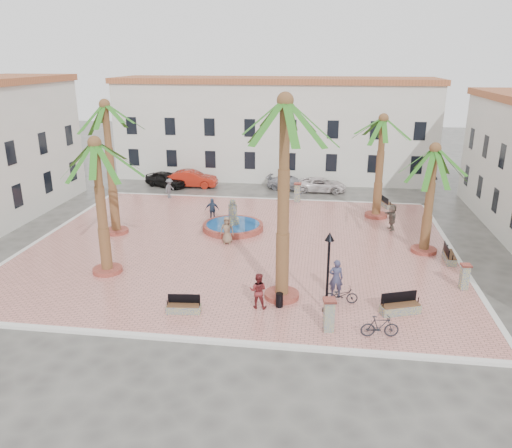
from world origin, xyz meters
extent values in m
plane|color=#56544F|center=(0.00, 0.00, 0.00)|extent=(120.00, 120.00, 0.00)
cube|color=tan|center=(0.00, 0.00, 0.07)|extent=(26.00, 22.00, 0.15)
cube|color=silver|center=(0.00, 11.00, 0.08)|extent=(26.30, 0.30, 0.16)
cube|color=silver|center=(0.00, -11.00, 0.08)|extent=(26.30, 0.30, 0.16)
cube|color=silver|center=(13.00, 0.00, 0.08)|extent=(0.30, 22.30, 0.16)
cube|color=silver|center=(-13.00, 0.00, 0.08)|extent=(0.30, 22.30, 0.16)
cube|color=silver|center=(0.00, 20.00, 4.50)|extent=(30.00, 7.00, 9.00)
cube|color=#A45834|center=(0.00, 20.00, 9.25)|extent=(30.40, 7.40, 0.50)
cube|color=black|center=(-13.12, 16.52, 2.20)|extent=(1.00, 0.12, 1.60)
cube|color=black|center=(-9.38, 16.52, 2.20)|extent=(1.00, 0.12, 1.60)
cube|color=black|center=(-5.62, 16.52, 2.20)|extent=(1.00, 0.12, 1.60)
cube|color=black|center=(-1.88, 16.52, 2.20)|extent=(1.00, 0.12, 1.60)
cube|color=black|center=(1.88, 16.52, 2.20)|extent=(1.00, 0.12, 1.60)
cube|color=black|center=(5.62, 16.52, 2.20)|extent=(1.00, 0.12, 1.60)
cube|color=black|center=(9.38, 16.52, 2.20)|extent=(1.00, 0.12, 1.60)
cube|color=black|center=(13.12, 16.52, 2.20)|extent=(1.00, 0.12, 1.60)
cube|color=black|center=(-13.12, 16.52, 5.20)|extent=(1.00, 0.12, 1.60)
cube|color=black|center=(-9.38, 16.52, 5.20)|extent=(1.00, 0.12, 1.60)
cube|color=black|center=(-5.62, 16.52, 5.20)|extent=(1.00, 0.12, 1.60)
cube|color=black|center=(-1.88, 16.52, 5.20)|extent=(1.00, 0.12, 1.60)
cube|color=black|center=(1.88, 16.52, 5.20)|extent=(1.00, 0.12, 1.60)
cube|color=black|center=(5.62, 16.52, 5.20)|extent=(1.00, 0.12, 1.60)
cube|color=black|center=(9.38, 16.52, 5.20)|extent=(1.00, 0.12, 1.60)
cube|color=black|center=(13.12, 16.52, 5.20)|extent=(1.00, 0.12, 1.60)
cube|color=black|center=(16.54, 5.37, 2.20)|extent=(0.12, 1.00, 1.60)
cube|color=black|center=(16.54, 9.08, 2.20)|extent=(0.12, 1.00, 1.60)
cube|color=black|center=(16.54, 12.80, 2.20)|extent=(0.12, 1.00, 1.60)
cube|color=black|center=(16.54, 5.37, 5.20)|extent=(0.12, 1.00, 1.60)
cube|color=black|center=(16.54, 9.08, 5.20)|extent=(0.12, 1.00, 1.60)
cube|color=black|center=(16.54, 12.80, 5.20)|extent=(0.12, 1.00, 1.60)
cube|color=black|center=(-16.02, 2.00, 2.20)|extent=(0.12, 1.00, 1.60)
cube|color=black|center=(-16.02, 6.00, 2.20)|extent=(0.12, 1.00, 1.60)
cube|color=black|center=(-16.02, 10.00, 2.20)|extent=(0.12, 1.00, 1.60)
cube|color=black|center=(-16.02, 2.00, 5.20)|extent=(0.12, 1.00, 1.60)
cube|color=black|center=(-16.02, 6.00, 5.20)|extent=(0.12, 1.00, 1.60)
cube|color=black|center=(-16.02, 10.00, 5.20)|extent=(0.12, 1.00, 1.60)
cylinder|color=#A44538|center=(-0.99, 2.91, 0.35)|extent=(4.13, 4.13, 0.39)
cylinder|color=#194C8C|center=(-0.99, 2.91, 0.52)|extent=(3.64, 3.64, 0.06)
cylinder|color=gray|center=(-0.99, 2.91, 0.54)|extent=(0.88, 0.88, 0.79)
cylinder|color=gray|center=(-0.99, 2.91, 1.33)|extent=(0.59, 0.59, 1.18)
sphere|color=gray|center=(-0.99, 2.91, 2.07)|extent=(0.43, 0.43, 0.43)
cylinder|color=#A44538|center=(-8.62, 1.18, 0.27)|extent=(1.59, 1.59, 0.24)
cylinder|color=brown|center=(-8.62, 1.18, 4.48)|extent=(0.52, 0.52, 8.18)
sphere|color=brown|center=(-8.62, 1.18, 8.57)|extent=(0.70, 0.70, 0.70)
cylinder|color=#A44538|center=(-6.53, -5.02, 0.27)|extent=(1.60, 1.60, 0.24)
cylinder|color=brown|center=(-6.53, -5.02, 3.82)|extent=(0.52, 0.52, 6.87)
sphere|color=brown|center=(-6.53, -5.02, 7.26)|extent=(0.70, 0.70, 0.70)
cylinder|color=#A44538|center=(3.21, -6.74, 0.28)|extent=(1.70, 1.70, 0.26)
cylinder|color=brown|center=(3.21, -6.74, 4.99)|extent=(0.55, 0.55, 9.18)
sphere|color=brown|center=(3.21, -6.74, 9.58)|extent=(0.74, 0.74, 0.74)
cylinder|color=#A44538|center=(11.19, 0.44, 0.26)|extent=(1.53, 1.53, 0.23)
cylinder|color=brown|center=(11.19, 0.44, 3.42)|extent=(0.50, 0.50, 6.07)
sphere|color=brown|center=(11.19, 0.44, 6.45)|extent=(0.67, 0.67, 0.67)
cylinder|color=#A44538|center=(8.93, 7.18, 0.27)|extent=(1.63, 1.63, 0.24)
cylinder|color=brown|center=(8.93, 7.18, 3.85)|extent=(0.53, 0.53, 6.91)
sphere|color=brown|center=(8.93, 7.18, 7.30)|extent=(0.71, 0.71, 0.71)
cube|color=gray|center=(-1.13, -8.89, 0.33)|extent=(1.63, 0.64, 0.35)
cube|color=#56351E|center=(-1.13, -8.89, 0.53)|extent=(1.54, 0.59, 0.05)
cube|color=black|center=(-1.15, -8.70, 0.77)|extent=(1.50, 0.19, 0.44)
cylinder|color=black|center=(-1.87, -8.97, 0.64)|extent=(0.05, 0.05, 0.26)
cylinder|color=black|center=(-0.38, -8.82, 0.64)|extent=(0.05, 0.05, 0.26)
cube|color=gray|center=(8.75, -7.60, 0.36)|extent=(1.93, 1.18, 0.41)
cube|color=#56351E|center=(8.75, -7.60, 0.59)|extent=(1.82, 1.10, 0.06)
cube|color=black|center=(8.67, -7.38, 0.87)|extent=(1.66, 0.66, 0.51)
cylinder|color=black|center=(7.93, -7.90, 0.72)|extent=(0.05, 0.05, 0.31)
cylinder|color=black|center=(9.57, -7.29, 0.72)|extent=(0.05, 0.05, 0.31)
cube|color=gray|center=(12.40, -0.82, 0.35)|extent=(0.62, 1.79, 0.39)
cube|color=#56351E|center=(12.40, -0.82, 0.57)|extent=(0.57, 1.69, 0.06)
cube|color=black|center=(12.18, -0.81, 0.84)|extent=(0.13, 1.67, 0.49)
cylinder|color=black|center=(12.36, -1.66, 0.69)|extent=(0.05, 0.05, 0.29)
cylinder|color=black|center=(12.44, 0.01, 0.69)|extent=(0.05, 0.05, 0.29)
cube|color=gray|center=(9.95, 9.87, 0.33)|extent=(0.95, 1.70, 0.36)
cube|color=#56351E|center=(9.95, 9.87, 0.54)|extent=(0.88, 1.60, 0.05)
cube|color=black|center=(9.76, 9.81, 0.78)|extent=(0.49, 1.48, 0.45)
cylinder|color=black|center=(10.18, 9.14, 0.65)|extent=(0.05, 0.05, 0.27)
cylinder|color=black|center=(9.73, 10.61, 0.65)|extent=(0.05, 0.05, 0.27)
cylinder|color=black|center=(5.38, -7.91, 0.23)|extent=(0.35, 0.35, 0.15)
cylinder|color=black|center=(5.38, -7.91, 1.98)|extent=(0.12, 0.12, 3.48)
cone|color=black|center=(5.38, -7.91, 3.87)|extent=(0.42, 0.42, 0.39)
sphere|color=beige|center=(5.38, -7.91, 3.72)|extent=(0.23, 0.23, 0.23)
cylinder|color=black|center=(12.40, 5.32, 0.22)|extent=(0.33, 0.33, 0.15)
cylinder|color=black|center=(12.40, 5.32, 1.91)|extent=(0.11, 0.11, 3.33)
cone|color=black|center=(12.40, 5.32, 3.72)|extent=(0.41, 0.41, 0.37)
sphere|color=beige|center=(12.40, 5.32, 3.58)|extent=(0.22, 0.22, 0.22)
cube|color=gray|center=(5.48, -9.58, 0.85)|extent=(0.49, 0.49, 1.39)
cube|color=#A44538|center=(5.48, -9.58, 1.60)|extent=(0.61, 0.61, 0.11)
cube|color=gray|center=(2.95, 10.40, 0.87)|extent=(0.49, 0.49, 1.44)
cube|color=#A44538|center=(2.95, 10.40, 1.65)|extent=(0.61, 0.61, 0.11)
cube|color=gray|center=(12.28, -4.52, 0.78)|extent=(0.43, 0.43, 1.25)
cube|color=#A44538|center=(12.28, -4.52, 1.45)|extent=(0.53, 0.53, 0.10)
cylinder|color=black|center=(3.19, -7.71, 0.49)|extent=(0.35, 0.35, 0.69)
imported|color=#363655|center=(5.81, -6.22, 1.11)|extent=(0.73, 0.51, 1.92)
imported|color=black|center=(6.07, -6.95, 0.57)|extent=(1.64, 0.72, 0.83)
imported|color=maroon|center=(2.20, -7.91, 1.02)|extent=(0.89, 0.72, 1.73)
imported|color=black|center=(7.61, -9.79, 0.64)|extent=(1.66, 0.65, 0.97)
imported|color=#7B634D|center=(-0.87, 0.23, 1.03)|extent=(0.88, 0.60, 1.75)
imported|color=#2E3F58|center=(-2.81, 4.57, 0.99)|extent=(1.03, 0.54, 1.68)
imported|color=#525257|center=(-7.67, 10.07, 0.97)|extent=(0.93, 1.20, 1.64)
imported|color=#61554A|center=(9.70, 4.37, 1.05)|extent=(0.86, 1.74, 1.79)
imported|color=black|center=(-9.30, 14.25, 0.70)|extent=(4.45, 3.19, 1.41)
imported|color=#A11F10|center=(-6.96, 14.51, 0.76)|extent=(4.69, 1.77, 1.53)
imported|color=#9E9DA6|center=(2.04, 14.78, 0.61)|extent=(4.44, 2.47, 1.22)
imported|color=white|center=(4.79, 14.48, 0.62)|extent=(4.45, 2.07, 1.23)
camera|label=1|loc=(5.01, -28.76, 11.38)|focal=35.00mm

